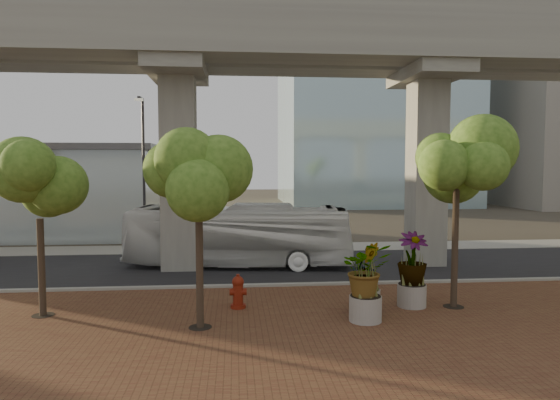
{
  "coord_description": "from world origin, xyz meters",
  "views": [
    {
      "loc": [
        -3.39,
        -21.78,
        4.94
      ],
      "look_at": [
        -1.37,
        0.5,
        3.37
      ],
      "focal_mm": 32.0,
      "sensor_mm": 36.0,
      "label": 1
    }
  ],
  "objects": [
    {
      "name": "streetlamp_east",
      "position": [
        6.92,
        6.89,
        4.96
      ],
      "size": [
        0.42,
        1.23,
        8.5
      ],
      "color": "#2D2D32",
      "rests_on": "ground"
    },
    {
      "name": "transit_viaduct",
      "position": [
        0.0,
        2.0,
        7.29
      ],
      "size": [
        72.0,
        5.6,
        12.4
      ],
      "color": "#99988B",
      "rests_on": "ground"
    },
    {
      "name": "fire_hydrant",
      "position": [
        -3.3,
        -4.94,
        0.62
      ],
      "size": [
        0.58,
        0.52,
        1.16
      ],
      "color": "maroon",
      "rests_on": "ground"
    },
    {
      "name": "street_tree_near_east",
      "position": [
        4.11,
        -5.49,
        5.25
      ],
      "size": [
        3.83,
        3.83,
        6.96
      ],
      "color": "#493829",
      "rests_on": "ground"
    },
    {
      "name": "far_sidewalk",
      "position": [
        0.0,
        7.5,
        0.03
      ],
      "size": [
        90.0,
        3.0,
        0.06
      ],
      "primitive_type": "cube",
      "color": "gray",
      "rests_on": "ground"
    },
    {
      "name": "ground",
      "position": [
        0.0,
        0.0,
        0.0
      ],
      "size": [
        160.0,
        160.0,
        0.0
      ],
      "primitive_type": "plane",
      "color": "#3B352B",
      "rests_on": "ground"
    },
    {
      "name": "station_pavilion",
      "position": [
        -20.0,
        16.0,
        3.22
      ],
      "size": [
        23.0,
        13.0,
        6.3
      ],
      "color": "#AFC0C8",
      "rests_on": "ground"
    },
    {
      "name": "brick_plaza",
      "position": [
        0.0,
        -8.0,
        0.03
      ],
      "size": [
        70.0,
        13.0,
        0.06
      ],
      "primitive_type": "cube",
      "color": "brown",
      "rests_on": "ground"
    },
    {
      "name": "transit_bus",
      "position": [
        -3.19,
        2.22,
        1.51
      ],
      "size": [
        11.08,
        3.97,
        3.02
      ],
      "primitive_type": "imported",
      "rotation": [
        0.0,
        0.0,
        1.44
      ],
      "color": "white",
      "rests_on": "ground"
    },
    {
      "name": "planter_front",
      "position": [
        0.66,
        -6.76,
        1.57
      ],
      "size": [
        2.27,
        2.27,
        2.5
      ],
      "color": "#A5A095",
      "rests_on": "ground"
    },
    {
      "name": "street_tree_far_west",
      "position": [
        -9.63,
        -5.23,
        4.14
      ],
      "size": [
        3.2,
        3.2,
        5.57
      ],
      "color": "#493829",
      "rests_on": "ground"
    },
    {
      "name": "street_tree_near_west",
      "position": [
        -4.45,
        -6.91,
        4.74
      ],
      "size": [
        3.35,
        3.35,
        6.23
      ],
      "color": "#493829",
      "rests_on": "ground"
    },
    {
      "name": "curb_strip",
      "position": [
        0.0,
        -2.0,
        0.08
      ],
      "size": [
        70.0,
        0.25,
        0.16
      ],
      "primitive_type": "cube",
      "color": "gray",
      "rests_on": "ground"
    },
    {
      "name": "planter_left",
      "position": [
        0.95,
        -5.72,
        1.48
      ],
      "size": [
        2.13,
        2.13,
        2.34
      ],
      "color": "gray",
      "rests_on": "ground"
    },
    {
      "name": "asphalt_road",
      "position": [
        0.0,
        2.0,
        0.02
      ],
      "size": [
        90.0,
        8.0,
        0.04
      ],
      "primitive_type": "cube",
      "color": "black",
      "rests_on": "ground"
    },
    {
      "name": "streetlamp_west",
      "position": [
        -8.3,
        5.72,
        4.94
      ],
      "size": [
        0.42,
        1.23,
        8.46
      ],
      "color": "#29292D",
      "rests_on": "ground"
    },
    {
      "name": "planter_right",
      "position": [
        2.68,
        -5.3,
        1.62
      ],
      "size": [
        2.41,
        2.41,
        2.58
      ],
      "color": "#9F988F",
      "rests_on": "ground"
    }
  ]
}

